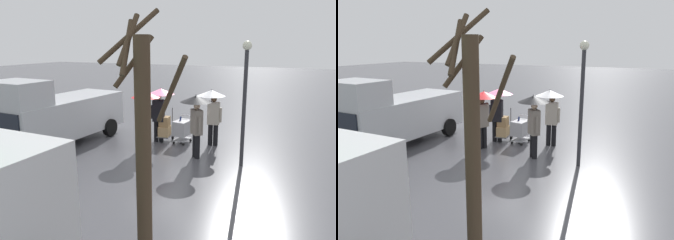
# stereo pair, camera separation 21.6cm
# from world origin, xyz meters

# --- Properties ---
(ground_plane) EXTENTS (90.00, 90.00, 0.00)m
(ground_plane) POSITION_xyz_m (0.00, 0.00, 0.00)
(ground_plane) COLOR #4C4C51
(cargo_van_parked_right) EXTENTS (2.42, 5.44, 2.60)m
(cargo_van_parked_right) POSITION_xyz_m (3.57, 1.73, 1.18)
(cargo_van_parked_right) COLOR #B7BABF
(cargo_van_parked_right) RESTS_ON ground
(shopping_cart_vendor) EXTENTS (0.64, 0.88, 1.04)m
(shopping_cart_vendor) POSITION_xyz_m (-0.64, -0.39, 0.57)
(shopping_cart_vendor) COLOR #B2B2B7
(shopping_cart_vendor) RESTS_ON ground
(hand_dolly_boxes) EXTENTS (0.57, 0.74, 1.32)m
(hand_dolly_boxes) POSITION_xyz_m (0.07, -0.30, 0.55)
(hand_dolly_boxes) COLOR #515156
(hand_dolly_boxes) RESTS_ON ground
(pedestrian_pink_side) EXTENTS (1.04, 1.04, 2.15)m
(pedestrian_pink_side) POSITION_xyz_m (0.22, -0.18, 1.58)
(pedestrian_pink_side) COLOR black
(pedestrian_pink_side) RESTS_ON ground
(pedestrian_black_side) EXTENTS (1.04, 1.04, 2.15)m
(pedestrian_black_side) POSITION_xyz_m (-1.65, 0.96, 1.58)
(pedestrian_black_side) COLOR black
(pedestrian_black_side) RESTS_ON ground
(pedestrian_white_side) EXTENTS (1.04, 1.04, 2.15)m
(pedestrian_white_side) POSITION_xyz_m (-1.76, -0.56, 1.58)
(pedestrian_white_side) COLOR black
(pedestrian_white_side) RESTS_ON ground
(pedestrian_far_side) EXTENTS (1.04, 1.04, 2.15)m
(pedestrian_far_side) POSITION_xyz_m (0.35, 0.79, 1.58)
(pedestrian_far_side) COLOR black
(pedestrian_far_side) RESTS_ON ground
(bare_tree_near) EXTENTS (1.40, 1.01, 4.30)m
(bare_tree_near) POSITION_xyz_m (-2.87, 6.94, 2.16)
(bare_tree_near) COLOR #423323
(bare_tree_near) RESTS_ON ground
(street_lamp) EXTENTS (0.28, 0.28, 3.86)m
(street_lamp) POSITION_xyz_m (-3.24, 1.13, 2.37)
(street_lamp) COLOR #2D2D33
(street_lamp) RESTS_ON ground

